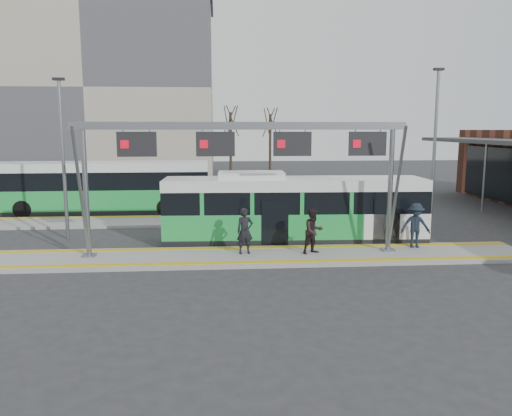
{
  "coord_description": "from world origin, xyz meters",
  "views": [
    {
      "loc": [
        -1.41,
        -19.17,
        5.09
      ],
      "look_at": [
        0.28,
        3.0,
        1.54
      ],
      "focal_mm": 35.0,
      "sensor_mm": 36.0,
      "label": 1
    }
  ],
  "objects_px": {
    "passenger_b": "(314,231)",
    "passenger_a": "(245,231)",
    "passenger_c": "(416,225)",
    "hero_bus": "(293,210)",
    "gantry": "(245,149)"
  },
  "relations": [
    {
      "from": "passenger_a",
      "to": "passenger_b",
      "type": "distance_m",
      "value": 2.74
    },
    {
      "from": "gantry",
      "to": "passenger_c",
      "type": "xyz_separation_m",
      "value": [
        7.15,
        0.46,
        -3.21
      ]
    },
    {
      "from": "gantry",
      "to": "passenger_b",
      "type": "xyz_separation_m",
      "value": [
        2.7,
        -0.21,
        -3.25
      ]
    },
    {
      "from": "passenger_a",
      "to": "passenger_b",
      "type": "relative_size",
      "value": 1.02
    },
    {
      "from": "passenger_b",
      "to": "passenger_c",
      "type": "xyz_separation_m",
      "value": [
        4.45,
        0.67,
        0.03
      ]
    },
    {
      "from": "passenger_c",
      "to": "passenger_a",
      "type": "bearing_deg",
      "value": -167.14
    },
    {
      "from": "hero_bus",
      "to": "passenger_b",
      "type": "distance_m",
      "value": 2.83
    },
    {
      "from": "passenger_a",
      "to": "hero_bus",
      "type": "bearing_deg",
      "value": 33.57
    },
    {
      "from": "passenger_b",
      "to": "passenger_a",
      "type": "bearing_deg",
      "value": 150.69
    },
    {
      "from": "hero_bus",
      "to": "passenger_b",
      "type": "bearing_deg",
      "value": -79.91
    },
    {
      "from": "gantry",
      "to": "passenger_a",
      "type": "bearing_deg",
      "value": -124.18
    },
    {
      "from": "gantry",
      "to": "hero_bus",
      "type": "distance_m",
      "value": 4.46
    },
    {
      "from": "passenger_a",
      "to": "gantry",
      "type": "bearing_deg",
      "value": 41.21
    },
    {
      "from": "passenger_c",
      "to": "passenger_b",
      "type": "bearing_deg",
      "value": -162.62
    },
    {
      "from": "gantry",
      "to": "passenger_c",
      "type": "relative_size",
      "value": 6.93
    }
  ]
}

